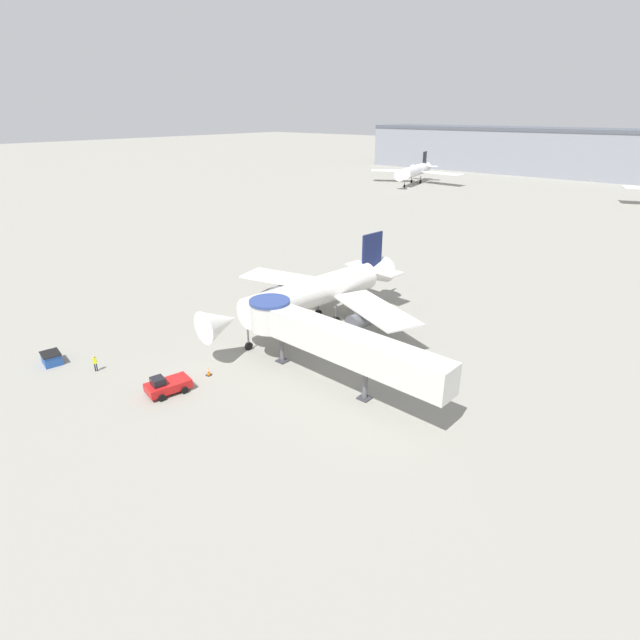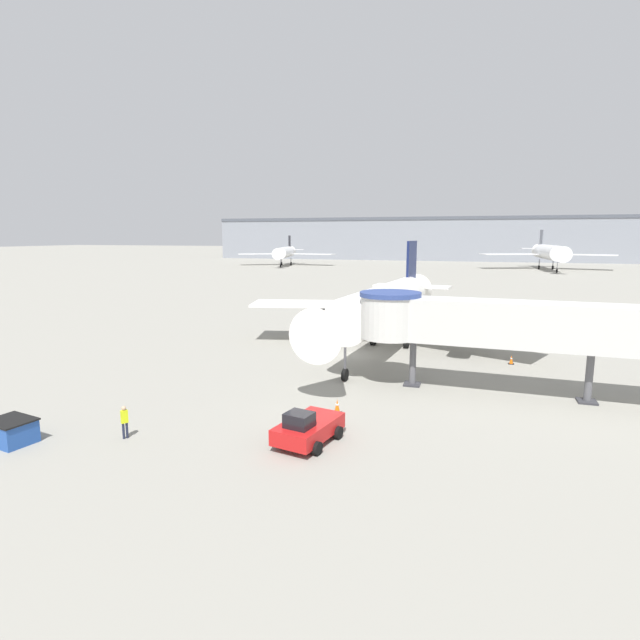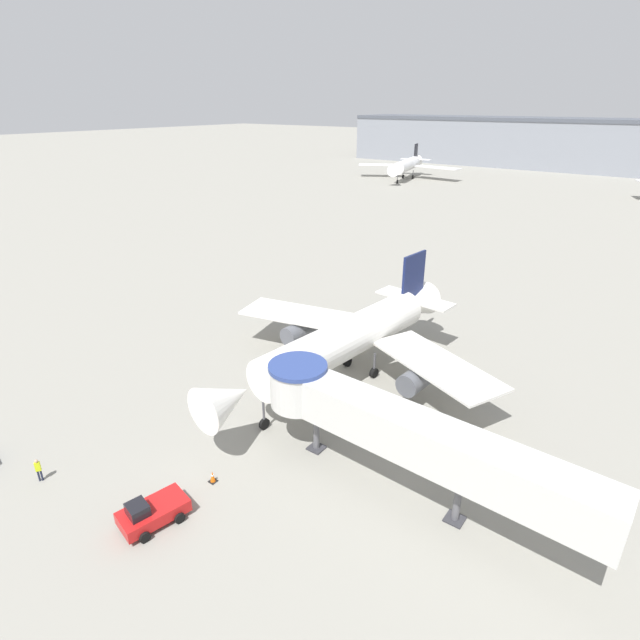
# 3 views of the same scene
# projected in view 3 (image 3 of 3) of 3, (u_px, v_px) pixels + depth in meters

# --- Properties ---
(ground_plane) EXTENTS (800.00, 800.00, 0.00)m
(ground_plane) POSITION_uv_depth(u_px,v_px,m) (310.00, 380.00, 44.41)
(ground_plane) COLOR gray
(main_airplane) EXTENTS (27.37, 28.08, 9.44)m
(main_airplane) POSITION_uv_depth(u_px,v_px,m) (349.00, 338.00, 43.00)
(main_airplane) COLOR white
(main_airplane) RESTS_ON ground_plane
(jet_bridge) EXTENTS (22.41, 4.18, 6.27)m
(jet_bridge) POSITION_uv_depth(u_px,v_px,m) (393.00, 427.00, 30.30)
(jet_bridge) COLOR silver
(jet_bridge) RESTS_ON ground_plane
(pushback_tug_red) EXTENTS (2.93, 4.21, 1.78)m
(pushback_tug_red) POSITION_uv_depth(u_px,v_px,m) (152.00, 512.00, 29.11)
(pushback_tug_red) COLOR red
(pushback_tug_red) RESTS_ON ground_plane
(traffic_cone_near_nose) EXTENTS (0.50, 0.50, 0.81)m
(traffic_cone_near_nose) POSITION_uv_depth(u_px,v_px,m) (213.00, 477.00, 32.38)
(traffic_cone_near_nose) COLOR black
(traffic_cone_near_nose) RESTS_ON ground_plane
(traffic_cone_starboard_wing) EXTENTS (0.43, 0.43, 0.71)m
(traffic_cone_starboard_wing) POSITION_uv_depth(u_px,v_px,m) (451.00, 425.00, 37.67)
(traffic_cone_starboard_wing) COLOR black
(traffic_cone_starboard_wing) RESTS_ON ground_plane
(ground_crew_marshaller) EXTENTS (0.34, 0.37, 1.68)m
(ground_crew_marshaller) POSITION_uv_depth(u_px,v_px,m) (38.00, 469.00, 32.23)
(ground_crew_marshaller) COLOR #1E2338
(ground_crew_marshaller) RESTS_ON ground_plane
(background_jet_black_tail) EXTENTS (32.79, 29.68, 10.00)m
(background_jet_black_tail) POSITION_uv_depth(u_px,v_px,m) (407.00, 165.00, 156.88)
(background_jet_black_tail) COLOR white
(background_jet_black_tail) RESTS_ON ground_plane
(terminal_building) EXTENTS (173.07, 25.31, 17.34)m
(terminal_building) POSITION_uv_depth(u_px,v_px,m) (582.00, 145.00, 176.61)
(terminal_building) COLOR gray
(terminal_building) RESTS_ON ground_plane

